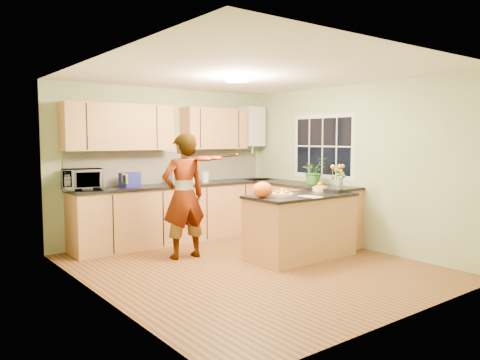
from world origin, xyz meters
TOP-DOWN VIEW (x-y plane):
  - floor at (0.00, 0.00)m, footprint 4.50×4.50m
  - ceiling at (0.00, 0.00)m, footprint 4.00×4.50m
  - wall_back at (0.00, 2.25)m, footprint 4.00×0.02m
  - wall_front at (0.00, -2.25)m, footprint 4.00×0.02m
  - wall_left at (-2.00, 0.00)m, footprint 0.02×4.50m
  - wall_right at (2.00, 0.00)m, footprint 0.02×4.50m
  - back_counter at (0.10, 1.95)m, footprint 3.64×0.62m
  - right_counter at (1.70, 0.85)m, footprint 0.62×2.24m
  - splashback at (0.10, 2.23)m, footprint 3.60×0.02m
  - upper_cabinets at (-0.18, 2.08)m, footprint 3.20×0.34m
  - boiler at (1.70, 2.09)m, footprint 0.40×0.30m
  - window_right at (1.99, 0.60)m, footprint 0.01×1.30m
  - light_switch at (-1.99, -0.60)m, footprint 0.02×0.09m
  - ceiling_lamp at (0.00, 0.30)m, footprint 0.30×0.30m
  - peninsula_island at (0.87, -0.03)m, footprint 1.56×0.80m
  - fruit_dish at (0.52, -0.03)m, footprint 0.29×0.29m
  - orange_bowl at (1.42, 0.12)m, footprint 0.22×0.22m
  - flower_vase at (1.47, -0.21)m, footprint 0.25×0.25m
  - orange_bag at (0.21, 0.02)m, footprint 0.32×0.28m
  - papers at (0.77, -0.33)m, footprint 0.20×0.27m
  - violinist at (-0.46, 0.92)m, footprint 0.67×0.47m
  - violin at (-0.26, 0.70)m, footprint 0.65×0.57m
  - microwave at (-1.52, 1.96)m, footprint 0.62×0.48m
  - blue_box at (-0.79, 1.98)m, footprint 0.31×0.25m
  - kettle at (-0.01, 1.98)m, footprint 0.16×0.16m
  - jar_cream at (0.32, 1.97)m, footprint 0.11×0.11m
  - jar_white at (0.54, 1.91)m, footprint 0.12×0.12m
  - potted_plant at (1.70, 0.52)m, footprint 0.42×0.37m

SIDE VIEW (x-z plane):
  - floor at x=0.00m, z-range 0.00..0.00m
  - peninsula_island at x=0.87m, z-range 0.00..0.89m
  - back_counter at x=0.10m, z-range 0.00..0.94m
  - right_counter at x=1.70m, z-range 0.00..0.94m
  - violinist at x=-0.46m, z-range 0.00..1.75m
  - papers at x=0.77m, z-range 0.89..0.91m
  - fruit_dish at x=0.52m, z-range 0.88..0.98m
  - orange_bowl at x=1.42m, z-range 0.88..1.01m
  - orange_bag at x=0.21m, z-range 0.89..1.11m
  - jar_cream at x=0.32m, z-range 0.94..1.09m
  - jar_white at x=0.54m, z-range 0.94..1.12m
  - blue_box at x=-0.79m, z-range 0.94..1.16m
  - kettle at x=-0.01m, z-range 0.91..1.22m
  - microwave at x=-1.52m, z-range 0.94..1.25m
  - potted_plant at x=1.70m, z-range 0.94..1.38m
  - flower_vase at x=1.47m, z-range 0.97..1.42m
  - splashback at x=0.10m, z-range 0.94..1.46m
  - wall_back at x=0.00m, z-range 0.00..2.50m
  - wall_front at x=0.00m, z-range 0.00..2.50m
  - wall_left at x=-2.00m, z-range 0.00..2.50m
  - wall_right at x=2.00m, z-range 0.00..2.50m
  - light_switch at x=-1.99m, z-range 1.26..1.34m
  - violin at x=-0.26m, z-range 1.32..1.48m
  - window_right at x=1.99m, z-range 1.02..2.08m
  - upper_cabinets at x=-0.18m, z-range 1.50..2.20m
  - boiler at x=1.70m, z-range 1.47..2.33m
  - ceiling_lamp at x=0.00m, z-range 2.43..2.50m
  - ceiling at x=0.00m, z-range 2.49..2.51m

